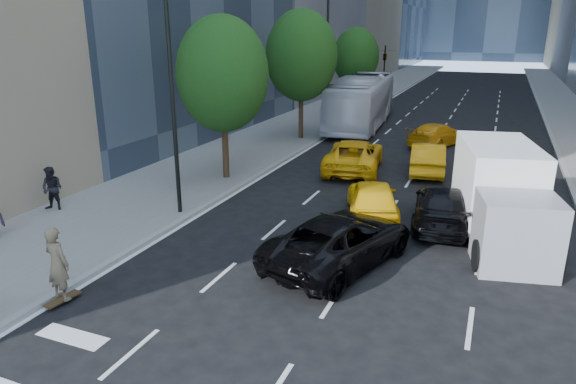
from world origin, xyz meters
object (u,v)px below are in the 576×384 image
at_px(black_sedan_lincoln, 340,240).
at_px(black_sedan_mercedes, 443,206).
at_px(city_bus, 362,101).
at_px(box_truck, 501,194).
at_px(skateboarder, 58,269).

height_order(black_sedan_lincoln, black_sedan_mercedes, black_sedan_lincoln).
xyz_separation_m(city_bus, box_truck, (9.74, -18.89, -0.24)).
xyz_separation_m(black_sedan_lincoln, city_bus, (-5.30, 22.98, 1.05)).
bearing_deg(skateboarder, city_bus, -85.34).
relative_size(skateboarder, box_truck, 0.29).
xyz_separation_m(black_sedan_lincoln, box_truck, (4.44, 4.09, 0.82)).
bearing_deg(city_bus, black_sedan_mercedes, -71.97).
height_order(city_bus, box_truck, city_bus).
bearing_deg(skateboarder, box_truck, -132.57).
height_order(skateboarder, city_bus, city_bus).
bearing_deg(box_truck, city_bus, 105.16).
bearing_deg(black_sedan_lincoln, box_truck, -120.06).
height_order(black_sedan_mercedes, city_bus, city_bus).
distance_m(black_sedan_mercedes, city_bus, 20.03).
xyz_separation_m(skateboarder, black_sedan_mercedes, (8.64, 9.70, -0.28)).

